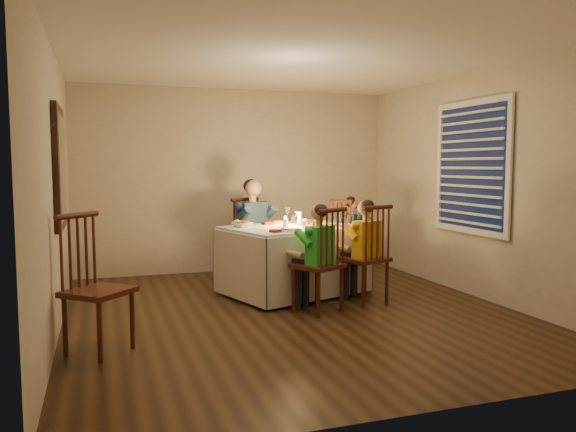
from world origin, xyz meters
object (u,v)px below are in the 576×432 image
object	(u,v)px
chair_near_left	(317,311)
chair_adult	(254,281)
chair_near_right	(364,302)
adult	(254,281)
child_teal	(352,282)
dining_table	(293,246)
child_yellow	(364,302)
serving_bowl	(242,225)
chair_end	(352,282)
chair_extra	(100,352)
child_green	(317,311)

from	to	relation	value
chair_near_left	chair_adult	bearing A→B (deg)	-109.65
chair_near_right	adult	xyz separation A→B (m)	(-0.88, 1.48, 0.00)
chair_near_right	adult	distance (m)	1.72
adult	child_teal	bearing A→B (deg)	-43.11
chair_near_right	child_teal	size ratio (longest dim) A/B	0.97
dining_table	child_yellow	distance (m)	1.06
dining_table	serving_bowl	bearing A→B (deg)	151.03
chair_end	child_yellow	xyz separation A→B (m)	(-0.32, -0.99, 0.00)
dining_table	child_teal	bearing A→B (deg)	1.71
chair_near_left	serving_bowl	world-z (taller)	serving_bowl
chair_near_left	adult	distance (m)	1.72
chair_near_left	chair_extra	bearing A→B (deg)	-11.13
chair_end	chair_extra	world-z (taller)	chair_extra
chair_near_left	child_yellow	bearing A→B (deg)	171.23
chair_end	adult	distance (m)	1.29
child_green	serving_bowl	xyz separation A→B (m)	(-0.56, 0.98, 0.83)
child_yellow	child_green	bearing A→B (deg)	0.47
adult	chair_extra	bearing A→B (deg)	-150.28
child_green	child_yellow	xyz separation A→B (m)	(0.64, 0.22, 0.00)
chair_near_left	chair_extra	xyz separation A→B (m)	(-2.16, -0.63, 0.00)
chair_near_right	child_yellow	distance (m)	0.00
chair_extra	adult	xyz separation A→B (m)	(1.93, 2.33, 0.00)
adult	dining_table	bearing A→B (deg)	-93.17
chair_adult	adult	distance (m)	0.00
dining_table	serving_bowl	world-z (taller)	serving_bowl
chair_near_left	chair_extra	world-z (taller)	chair_extra
chair_adult	chair_end	xyz separation A→B (m)	(1.20, -0.49, 0.00)
chair_near_right	chair_extra	world-z (taller)	chair_extra
adult	child_yellow	size ratio (longest dim) A/B	1.17
chair_adult	chair_end	world-z (taller)	same
child_yellow	child_teal	bearing A→B (deg)	-126.04
chair_near_right	serving_bowl	distance (m)	1.65
chair_end	adult	bearing A→B (deg)	50.77
child_yellow	chair_end	bearing A→B (deg)	-126.04
chair_end	child_green	size ratio (longest dim) A/B	0.97
child_teal	serving_bowl	world-z (taller)	serving_bowl
dining_table	chair_adult	xyz separation A→B (m)	(-0.26, 0.83, -0.57)
chair_near_right	child_green	xyz separation A→B (m)	(-0.64, -0.22, 0.00)
chair_near_right	child_yellow	xyz separation A→B (m)	(0.00, 0.00, 0.00)
adult	serving_bowl	size ratio (longest dim) A/B	5.90
chair_near_left	adult	world-z (taller)	adult
child_yellow	serving_bowl	bearing A→B (deg)	-50.49
chair_near_right	serving_bowl	size ratio (longest dim) A/B	4.81
chair_extra	chair_near_right	bearing A→B (deg)	-30.29
chair_end	child_yellow	distance (m)	1.04
chair_near_left	child_yellow	size ratio (longest dim) A/B	0.96
child_green	child_teal	distance (m)	1.54
child_green	serving_bowl	distance (m)	1.40
chair_near_right	serving_bowl	world-z (taller)	serving_bowl
chair_near_right	chair_extra	bearing A→B (deg)	-1.34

